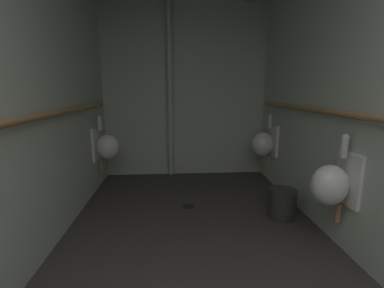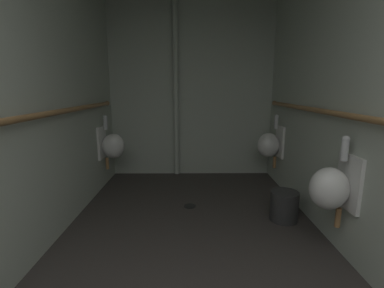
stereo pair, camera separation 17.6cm
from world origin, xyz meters
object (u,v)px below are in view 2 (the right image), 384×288
at_px(urinal_left_mid, 112,145).
at_px(urinal_right_mid, 332,187).
at_px(floor_drain, 190,206).
at_px(standpipe_back_wall, 176,92).
at_px(waste_bin, 284,206).
at_px(urinal_right_far, 270,144).

height_order(urinal_left_mid, urinal_right_mid, same).
bearing_deg(floor_drain, standpipe_back_wall, 100.06).
relative_size(standpipe_back_wall, waste_bin, 8.24).
bearing_deg(waste_bin, floor_drain, 161.04).
bearing_deg(standpipe_back_wall, waste_bin, -51.71).
bearing_deg(urinal_right_mid, urinal_left_mid, 143.56).
distance_m(urinal_left_mid, floor_drain, 1.40).
height_order(urinal_right_mid, urinal_right_far, same).
distance_m(urinal_right_far, waste_bin, 1.15).
relative_size(urinal_left_mid, floor_drain, 5.39).
relative_size(urinal_right_far, floor_drain, 5.39).
bearing_deg(urinal_right_far, standpipe_back_wall, 160.95).
bearing_deg(waste_bin, urinal_right_mid, -77.39).
height_order(urinal_right_far, standpipe_back_wall, standpipe_back_wall).
bearing_deg(floor_drain, urinal_right_far, 32.48).
bearing_deg(floor_drain, urinal_left_mid, 147.94).
xyz_separation_m(urinal_right_far, waste_bin, (-0.14, -1.05, -0.44)).
height_order(standpipe_back_wall, floor_drain, standpipe_back_wall).
relative_size(urinal_left_mid, waste_bin, 2.43).
bearing_deg(standpipe_back_wall, urinal_right_mid, -57.92).
height_order(standpipe_back_wall, waste_bin, standpipe_back_wall).
distance_m(urinal_right_mid, urinal_right_far, 1.66).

